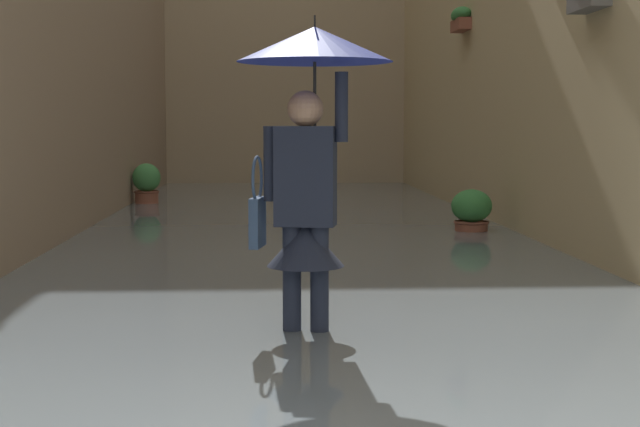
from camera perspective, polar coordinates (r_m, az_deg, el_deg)
The scene contains 5 objects.
ground_plane at distance 11.96m, azimuth -1.28°, elevation -1.85°, with size 60.00×60.00×0.00m, color #605B56.
flood_water at distance 11.95m, azimuth -1.28°, elevation -1.45°, with size 6.20×25.70×0.17m, color slate.
person_wading at distance 6.07m, azimuth -0.62°, elevation 5.45°, with size 0.99×0.99×2.18m.
potted_plant_mid_left at distance 12.11m, azimuth 9.04°, elevation -0.05°, with size 0.51×0.51×0.69m.
potted_plant_far_right at distance 16.38m, azimuth -10.33°, elevation 1.61°, with size 0.47×0.47×0.84m.
Camera 1 is at (0.35, 2.01, 1.50)m, focal length 53.51 mm.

